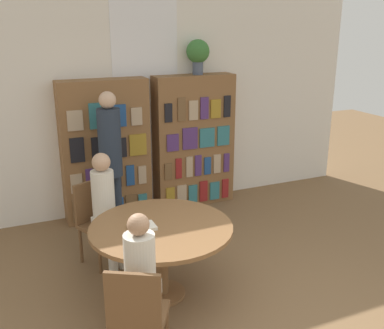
{
  "coord_description": "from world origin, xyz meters",
  "views": [
    {
      "loc": [
        -1.85,
        -2.4,
        2.53
      ],
      "look_at": [
        0.01,
        1.86,
        1.05
      ],
      "focal_mm": 42.0,
      "sensor_mm": 36.0,
      "label": 1
    }
  ],
  "objects_px": {
    "flower_vase": "(198,53)",
    "chair_left_side": "(97,218)",
    "chair_near_camera": "(137,314)",
    "librarian_standing": "(110,150)",
    "seated_reader_left": "(106,205)",
    "bookshelf_right": "(194,141)",
    "seated_reader_right": "(142,278)",
    "reading_table": "(161,236)",
    "bookshelf_left": "(106,151)"
  },
  "relations": [
    {
      "from": "reading_table",
      "to": "bookshelf_left",
      "type": "bearing_deg",
      "value": 90.73
    },
    {
      "from": "seated_reader_left",
      "to": "librarian_standing",
      "type": "xyz_separation_m",
      "value": [
        0.25,
        0.79,
        0.36
      ]
    },
    {
      "from": "chair_near_camera",
      "to": "seated_reader_right",
      "type": "distance_m",
      "value": 0.26
    },
    {
      "from": "flower_vase",
      "to": "chair_left_side",
      "type": "relative_size",
      "value": 0.52
    },
    {
      "from": "flower_vase",
      "to": "librarian_standing",
      "type": "relative_size",
      "value": 0.26
    },
    {
      "from": "chair_near_camera",
      "to": "librarian_standing",
      "type": "distance_m",
      "value": 2.51
    },
    {
      "from": "bookshelf_right",
      "to": "seated_reader_right",
      "type": "distance_m",
      "value": 3.21
    },
    {
      "from": "chair_left_side",
      "to": "seated_reader_left",
      "type": "relative_size",
      "value": 0.71
    },
    {
      "from": "reading_table",
      "to": "chair_left_side",
      "type": "xyz_separation_m",
      "value": [
        -0.41,
        0.92,
        -0.12
      ]
    },
    {
      "from": "chair_left_side",
      "to": "seated_reader_right",
      "type": "distance_m",
      "value": 1.64
    },
    {
      "from": "bookshelf_left",
      "to": "chair_left_side",
      "type": "relative_size",
      "value": 2.05
    },
    {
      "from": "reading_table",
      "to": "librarian_standing",
      "type": "bearing_deg",
      "value": 93.02
    },
    {
      "from": "chair_near_camera",
      "to": "librarian_standing",
      "type": "relative_size",
      "value": 0.51
    },
    {
      "from": "bookshelf_right",
      "to": "seated_reader_right",
      "type": "height_order",
      "value": "bookshelf_right"
    },
    {
      "from": "bookshelf_right",
      "to": "flower_vase",
      "type": "distance_m",
      "value": 1.21
    },
    {
      "from": "chair_near_camera",
      "to": "librarian_standing",
      "type": "xyz_separation_m",
      "value": [
        0.42,
        2.41,
        0.57
      ]
    },
    {
      "from": "bookshelf_left",
      "to": "reading_table",
      "type": "distance_m",
      "value": 2.06
    },
    {
      "from": "librarian_standing",
      "to": "chair_left_side",
      "type": "bearing_deg",
      "value": -117.93
    },
    {
      "from": "bookshelf_right",
      "to": "reading_table",
      "type": "distance_m",
      "value": 2.4
    },
    {
      "from": "chair_left_side",
      "to": "librarian_standing",
      "type": "xyz_separation_m",
      "value": [
        0.33,
        0.62,
        0.57
      ]
    },
    {
      "from": "flower_vase",
      "to": "librarian_standing",
      "type": "height_order",
      "value": "flower_vase"
    },
    {
      "from": "flower_vase",
      "to": "seated_reader_right",
      "type": "relative_size",
      "value": 0.38
    },
    {
      "from": "chair_left_side",
      "to": "seated_reader_left",
      "type": "xyz_separation_m",
      "value": [
        0.07,
        -0.17,
        0.21
      ]
    },
    {
      "from": "chair_left_side",
      "to": "seated_reader_left",
      "type": "distance_m",
      "value": 0.28
    },
    {
      "from": "chair_left_side",
      "to": "seated_reader_right",
      "type": "bearing_deg",
      "value": 65.99
    },
    {
      "from": "bookshelf_left",
      "to": "chair_near_camera",
      "type": "bearing_deg",
      "value": -99.3
    },
    {
      "from": "flower_vase",
      "to": "librarian_standing",
      "type": "xyz_separation_m",
      "value": [
        -1.37,
        -0.51,
        -1.06
      ]
    },
    {
      "from": "bookshelf_right",
      "to": "reading_table",
      "type": "xyz_separation_m",
      "value": [
        -1.23,
        -2.04,
        -0.29
      ]
    },
    {
      "from": "chair_left_side",
      "to": "librarian_standing",
      "type": "bearing_deg",
      "value": -141.94
    },
    {
      "from": "bookshelf_left",
      "to": "bookshelf_right",
      "type": "bearing_deg",
      "value": 0.01
    },
    {
      "from": "seated_reader_left",
      "to": "reading_table",
      "type": "bearing_deg",
      "value": 90.0
    },
    {
      "from": "chair_near_camera",
      "to": "chair_left_side",
      "type": "distance_m",
      "value": 1.79
    },
    {
      "from": "chair_near_camera",
      "to": "chair_left_side",
      "type": "xyz_separation_m",
      "value": [
        0.09,
        1.79,
        0.0
      ]
    },
    {
      "from": "flower_vase",
      "to": "bookshelf_left",
      "type": "bearing_deg",
      "value": -179.79
    },
    {
      "from": "bookshelf_left",
      "to": "chair_left_side",
      "type": "xyz_separation_m",
      "value": [
        -0.38,
        -1.12,
        -0.42
      ]
    },
    {
      "from": "seated_reader_left",
      "to": "chair_near_camera",
      "type": "bearing_deg",
      "value": 60.07
    },
    {
      "from": "bookshelf_left",
      "to": "flower_vase",
      "type": "relative_size",
      "value": 3.99
    },
    {
      "from": "reading_table",
      "to": "librarian_standing",
      "type": "height_order",
      "value": "librarian_standing"
    },
    {
      "from": "flower_vase",
      "to": "chair_left_side",
      "type": "bearing_deg",
      "value": -146.54
    },
    {
      "from": "chair_left_side",
      "to": "flower_vase",
      "type": "bearing_deg",
      "value": -170.54
    },
    {
      "from": "seated_reader_left",
      "to": "seated_reader_right",
      "type": "bearing_deg",
      "value": 63.06
    },
    {
      "from": "librarian_standing",
      "to": "seated_reader_right",
      "type": "bearing_deg",
      "value": -98.31
    },
    {
      "from": "chair_near_camera",
      "to": "seated_reader_left",
      "type": "xyz_separation_m",
      "value": [
        0.17,
        1.62,
        0.21
      ]
    },
    {
      "from": "bookshelf_right",
      "to": "seated_reader_left",
      "type": "height_order",
      "value": "bookshelf_right"
    },
    {
      "from": "reading_table",
      "to": "seated_reader_right",
      "type": "relative_size",
      "value": 1.08
    },
    {
      "from": "flower_vase",
      "to": "chair_left_side",
      "type": "xyz_separation_m",
      "value": [
        -1.7,
        -1.12,
        -1.63
      ]
    },
    {
      "from": "bookshelf_right",
      "to": "librarian_standing",
      "type": "bearing_deg",
      "value": -159.11
    },
    {
      "from": "bookshelf_right",
      "to": "seated_reader_left",
      "type": "relative_size",
      "value": 1.47
    },
    {
      "from": "seated_reader_left",
      "to": "chair_left_side",
      "type": "bearing_deg",
      "value": -90.0
    },
    {
      "from": "chair_left_side",
      "to": "librarian_standing",
      "type": "relative_size",
      "value": 0.51
    }
  ]
}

